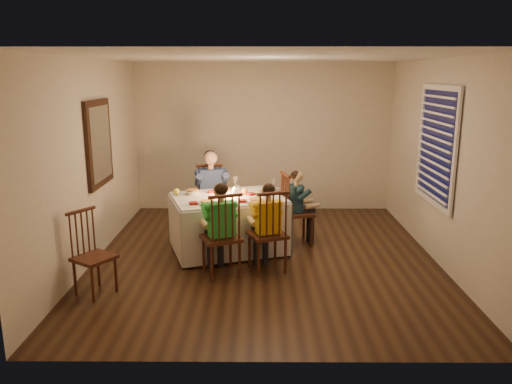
{
  "coord_description": "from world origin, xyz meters",
  "views": [
    {
      "loc": [
        -0.08,
        -6.31,
        2.41
      ],
      "look_at": [
        -0.12,
        0.15,
        0.87
      ],
      "focal_mm": 35.0,
      "sensor_mm": 36.0,
      "label": 1
    }
  ],
  "objects_px": {
    "chair_adult": "(212,233)",
    "chair_extra": "(97,293)",
    "adult": "(212,233)",
    "child_teal": "(297,244)",
    "chair_near_right": "(267,270)",
    "child_green": "(222,274)",
    "dining_table": "(228,212)",
    "child_yellow": "(267,270)",
    "serving_bowl": "(193,192)",
    "chair_end": "(297,244)",
    "chair_near_left": "(222,274)"
  },
  "relations": [
    {
      "from": "dining_table",
      "to": "chair_adult",
      "type": "xyz_separation_m",
      "value": [
        -0.3,
        0.76,
        -0.55
      ]
    },
    {
      "from": "dining_table",
      "to": "chair_extra",
      "type": "xyz_separation_m",
      "value": [
        -1.4,
        -1.41,
        -0.55
      ]
    },
    {
      "from": "chair_near_right",
      "to": "chair_extra",
      "type": "xyz_separation_m",
      "value": [
        -1.93,
        -0.7,
        0.0
      ]
    },
    {
      "from": "dining_table",
      "to": "chair_end",
      "type": "bearing_deg",
      "value": -1.74
    },
    {
      "from": "chair_near_left",
      "to": "serving_bowl",
      "type": "xyz_separation_m",
      "value": [
        -0.46,
        0.98,
        0.8
      ]
    },
    {
      "from": "dining_table",
      "to": "chair_end",
      "type": "xyz_separation_m",
      "value": [
        0.97,
        0.29,
        -0.55
      ]
    },
    {
      "from": "chair_adult",
      "to": "chair_end",
      "type": "relative_size",
      "value": 1.0
    },
    {
      "from": "serving_bowl",
      "to": "chair_end",
      "type": "bearing_deg",
      "value": 6.16
    },
    {
      "from": "dining_table",
      "to": "adult",
      "type": "relative_size",
      "value": 1.36
    },
    {
      "from": "chair_adult",
      "to": "serving_bowl",
      "type": "xyz_separation_m",
      "value": [
        -0.2,
        -0.63,
        0.8
      ]
    },
    {
      "from": "adult",
      "to": "child_teal",
      "type": "distance_m",
      "value": 1.35
    },
    {
      "from": "chair_extra",
      "to": "serving_bowl",
      "type": "bearing_deg",
      "value": 3.29
    },
    {
      "from": "chair_adult",
      "to": "chair_extra",
      "type": "bearing_deg",
      "value": -130.71
    },
    {
      "from": "chair_extra",
      "to": "serving_bowl",
      "type": "height_order",
      "value": "serving_bowl"
    },
    {
      "from": "adult",
      "to": "child_green",
      "type": "height_order",
      "value": "adult"
    },
    {
      "from": "dining_table",
      "to": "chair_extra",
      "type": "height_order",
      "value": "dining_table"
    },
    {
      "from": "chair_near_left",
      "to": "chair_near_right",
      "type": "relative_size",
      "value": 1.0
    },
    {
      "from": "adult",
      "to": "child_yellow",
      "type": "xyz_separation_m",
      "value": [
        0.82,
        -1.48,
        0.0
      ]
    },
    {
      "from": "chair_adult",
      "to": "child_yellow",
      "type": "relative_size",
      "value": 0.94
    },
    {
      "from": "chair_near_left",
      "to": "adult",
      "type": "relative_size",
      "value": 0.82
    },
    {
      "from": "chair_extra",
      "to": "child_teal",
      "type": "xyz_separation_m",
      "value": [
        2.37,
        1.7,
        0.0
      ]
    },
    {
      "from": "adult",
      "to": "child_green",
      "type": "xyz_separation_m",
      "value": [
        0.26,
        -1.61,
        0.0
      ]
    },
    {
      "from": "child_teal",
      "to": "serving_bowl",
      "type": "height_order",
      "value": "serving_bowl"
    },
    {
      "from": "chair_end",
      "to": "child_teal",
      "type": "height_order",
      "value": "child_teal"
    },
    {
      "from": "chair_end",
      "to": "chair_near_left",
      "type": "bearing_deg",
      "value": 124.49
    },
    {
      "from": "child_yellow",
      "to": "child_teal",
      "type": "bearing_deg",
      "value": -134.31
    },
    {
      "from": "child_yellow",
      "to": "chair_extra",
      "type": "bearing_deg",
      "value": -0.51
    },
    {
      "from": "child_green",
      "to": "child_yellow",
      "type": "bearing_deg",
      "value": 171.09
    },
    {
      "from": "dining_table",
      "to": "chair_near_left",
      "type": "bearing_deg",
      "value": -110.45
    },
    {
      "from": "adult",
      "to": "chair_adult",
      "type": "bearing_deg",
      "value": 0.0
    },
    {
      "from": "dining_table",
      "to": "adult",
      "type": "height_order",
      "value": "dining_table"
    },
    {
      "from": "chair_near_right",
      "to": "dining_table",
      "type": "bearing_deg",
      "value": -74.03
    },
    {
      "from": "dining_table",
      "to": "child_green",
      "type": "xyz_separation_m",
      "value": [
        -0.03,
        -0.85,
        -0.55
      ]
    },
    {
      "from": "chair_adult",
      "to": "child_teal",
      "type": "height_order",
      "value": "child_teal"
    },
    {
      "from": "adult",
      "to": "serving_bowl",
      "type": "height_order",
      "value": "serving_bowl"
    },
    {
      "from": "adult",
      "to": "child_yellow",
      "type": "distance_m",
      "value": 1.69
    },
    {
      "from": "chair_adult",
      "to": "chair_extra",
      "type": "distance_m",
      "value": 2.44
    },
    {
      "from": "chair_extra",
      "to": "child_green",
      "type": "bearing_deg",
      "value": -34.08
    },
    {
      "from": "chair_near_right",
      "to": "child_green",
      "type": "bearing_deg",
      "value": -6.63
    },
    {
      "from": "chair_adult",
      "to": "chair_extra",
      "type": "xyz_separation_m",
      "value": [
        -1.1,
        -2.17,
        0.0
      ]
    },
    {
      "from": "child_green",
      "to": "dining_table",
      "type": "bearing_deg",
      "value": -114.98
    },
    {
      "from": "dining_table",
      "to": "chair_near_right",
      "type": "height_order",
      "value": "dining_table"
    },
    {
      "from": "chair_near_right",
      "to": "child_green",
      "type": "distance_m",
      "value": 0.58
    },
    {
      "from": "adult",
      "to": "child_teal",
      "type": "bearing_deg",
      "value": -34.27
    },
    {
      "from": "chair_near_right",
      "to": "chair_extra",
      "type": "bearing_deg",
      "value": -0.51
    },
    {
      "from": "chair_near_left",
      "to": "child_teal",
      "type": "relative_size",
      "value": 0.98
    },
    {
      "from": "child_green",
      "to": "child_teal",
      "type": "height_order",
      "value": "child_green"
    },
    {
      "from": "chair_near_left",
      "to": "adult",
      "type": "xyz_separation_m",
      "value": [
        -0.26,
        1.61,
        0.0
      ]
    },
    {
      "from": "adult",
      "to": "child_yellow",
      "type": "height_order",
      "value": "adult"
    },
    {
      "from": "chair_end",
      "to": "child_green",
      "type": "bearing_deg",
      "value": 124.49
    }
  ]
}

